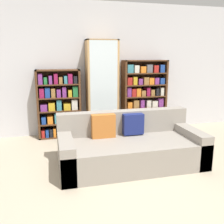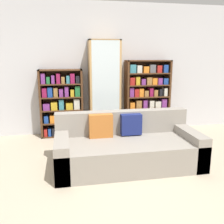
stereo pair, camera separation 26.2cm
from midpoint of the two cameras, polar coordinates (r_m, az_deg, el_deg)
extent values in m
plane|color=tan|center=(3.29, 2.55, -16.81)|extent=(16.00, 16.00, 0.00)
cube|color=silver|center=(5.34, -5.24, 9.73)|extent=(7.08, 0.06, 2.70)
cube|color=gray|center=(3.80, 2.37, -9.29)|extent=(2.13, 0.98, 0.40)
cube|color=gray|center=(4.03, 0.84, -2.24)|extent=(2.13, 0.20, 0.37)
cube|color=gray|center=(3.64, -12.54, -9.59)|extent=(0.20, 0.98, 0.52)
cube|color=gray|center=(4.14, 15.36, -6.98)|extent=(0.20, 0.98, 0.52)
cube|color=#B76628|center=(3.81, -3.96, -3.25)|extent=(0.36, 0.12, 0.36)
cube|color=navy|center=(3.92, 2.95, -2.78)|extent=(0.32, 0.12, 0.32)
cube|color=#4C2D19|center=(5.16, -17.96, 1.58)|extent=(0.04, 0.32, 1.36)
cube|color=#4C2D19|center=(5.17, -8.93, 2.06)|extent=(0.04, 0.32, 1.36)
cube|color=#4C2D19|center=(5.07, -13.83, 9.28)|extent=(0.85, 0.32, 0.02)
cube|color=#4C2D19|center=(5.31, -13.07, -5.29)|extent=(0.85, 0.32, 0.02)
cube|color=#4C2D19|center=(5.30, -13.47, 2.13)|extent=(0.85, 0.01, 1.36)
cube|color=#4C2D19|center=(5.23, -13.22, -2.42)|extent=(0.77, 0.32, 0.02)
cube|color=#4C2D19|center=(5.17, -13.37, 0.40)|extent=(0.77, 0.32, 0.02)
cube|color=#4C2D19|center=(5.12, -13.51, 3.27)|extent=(0.77, 0.32, 0.02)
cube|color=#4C2D19|center=(5.09, -13.67, 6.19)|extent=(0.77, 0.32, 0.02)
cube|color=#AD231E|center=(5.28, -16.82, -4.61)|extent=(0.06, 0.24, 0.15)
cube|color=#1E4293|center=(5.28, -15.96, -4.54)|extent=(0.06, 0.24, 0.16)
cube|color=black|center=(5.27, -15.13, -4.45)|extent=(0.06, 0.24, 0.17)
cube|color=orange|center=(5.27, -14.38, -4.39)|extent=(0.05, 0.24, 0.17)
cube|color=#237038|center=(5.27, -13.51, -4.22)|extent=(0.06, 0.24, 0.19)
cube|color=olive|center=(5.28, -12.73, -4.43)|extent=(0.06, 0.24, 0.14)
cube|color=#AD231E|center=(5.27, -11.88, -4.20)|extent=(0.05, 0.24, 0.18)
cube|color=teal|center=(5.28, -11.07, -4.32)|extent=(0.05, 0.24, 0.15)
cube|color=#1E4293|center=(5.28, -10.22, -4.06)|extent=(0.07, 0.24, 0.19)
cube|color=#AD231E|center=(5.29, -9.42, -4.24)|extent=(0.05, 0.24, 0.14)
cube|color=#1E4293|center=(5.21, -16.73, -1.73)|extent=(0.08, 0.24, 0.15)
cube|color=orange|center=(5.20, -15.36, -1.62)|extent=(0.10, 0.24, 0.15)
cube|color=teal|center=(5.19, -13.98, -1.25)|extent=(0.08, 0.24, 0.21)
cube|color=#7A3384|center=(5.20, -12.55, -1.46)|extent=(0.10, 0.24, 0.15)
cube|color=black|center=(5.20, -11.22, -1.23)|extent=(0.09, 0.24, 0.18)
cube|color=orange|center=(5.22, -9.78, -1.39)|extent=(0.09, 0.24, 0.14)
cube|color=#7A3384|center=(5.15, -16.71, 1.05)|extent=(0.13, 0.24, 0.13)
cube|color=gold|center=(5.14, -15.06, 1.28)|extent=(0.12, 0.24, 0.16)
cube|color=teal|center=(5.14, -13.47, 1.64)|extent=(0.09, 0.24, 0.21)
cube|color=gold|center=(5.15, -11.73, 1.32)|extent=(0.13, 0.24, 0.13)
cube|color=beige|center=(5.15, -10.10, 1.81)|extent=(0.11, 0.24, 0.21)
cube|color=#8E1947|center=(5.11, -17.18, 4.20)|extent=(0.09, 0.24, 0.18)
cube|color=#1E4293|center=(5.10, -15.98, 4.34)|extent=(0.09, 0.24, 0.20)
cube|color=olive|center=(5.10, -14.77, 4.33)|extent=(0.08, 0.24, 0.18)
cube|color=#7A3384|center=(5.10, -13.57, 4.26)|extent=(0.08, 0.24, 0.16)
cube|color=#7A3384|center=(5.10, -12.37, 4.56)|extent=(0.07, 0.24, 0.20)
cube|color=gold|center=(5.11, -11.11, 4.29)|extent=(0.07, 0.24, 0.14)
cube|color=#237038|center=(5.11, -9.95, 4.71)|extent=(0.10, 0.24, 0.21)
cube|color=#7A3384|center=(5.08, -17.51, 7.24)|extent=(0.08, 0.24, 0.20)
cube|color=#237038|center=(5.08, -16.41, 6.92)|extent=(0.06, 0.24, 0.14)
cube|color=#7A3384|center=(5.07, -15.37, 7.14)|extent=(0.06, 0.24, 0.16)
cube|color=#8E1947|center=(5.07, -14.23, 7.41)|extent=(0.07, 0.24, 0.20)
cube|color=olive|center=(5.07, -13.16, 7.08)|extent=(0.07, 0.24, 0.13)
cube|color=teal|center=(5.07, -12.09, 7.26)|extent=(0.06, 0.24, 0.15)
cube|color=#8E1947|center=(5.08, -11.10, 7.54)|extent=(0.08, 0.24, 0.20)
cube|color=black|center=(5.09, -9.95, 7.32)|extent=(0.07, 0.24, 0.15)
cube|color=tan|center=(5.12, -7.02, 5.30)|extent=(0.04, 0.36, 1.94)
cube|color=tan|center=(5.23, -0.51, 5.54)|extent=(0.04, 0.36, 1.94)
cube|color=tan|center=(5.14, -3.90, 16.10)|extent=(0.64, 0.36, 0.02)
cube|color=tan|center=(5.37, -3.59, -4.76)|extent=(0.64, 0.36, 0.02)
cube|color=tan|center=(5.34, -4.08, 5.66)|extent=(0.64, 0.01, 1.94)
cube|color=silver|center=(4.99, -3.37, 5.19)|extent=(0.56, 0.01, 1.92)
cube|color=tan|center=(5.28, -3.64, -1.37)|extent=(0.56, 0.32, 0.02)
cube|color=tan|center=(5.22, -3.69, 1.99)|extent=(0.56, 0.32, 0.02)
cube|color=tan|center=(5.17, -3.74, 5.43)|extent=(0.56, 0.32, 0.02)
cube|color=tan|center=(5.14, -3.79, 8.92)|extent=(0.56, 0.32, 0.02)
cube|color=tan|center=(5.13, -3.84, 12.44)|extent=(0.56, 0.32, 0.02)
cylinder|color=silver|center=(5.34, -5.81, -4.40)|extent=(0.01, 0.01, 0.07)
cone|color=silver|center=(5.32, -5.82, -3.64)|extent=(0.07, 0.07, 0.08)
cylinder|color=silver|center=(5.34, -4.69, -4.36)|extent=(0.01, 0.01, 0.07)
cone|color=silver|center=(5.32, -4.71, -3.61)|extent=(0.07, 0.07, 0.08)
cylinder|color=silver|center=(5.36, -3.60, -4.30)|extent=(0.01, 0.01, 0.07)
cone|color=silver|center=(5.34, -3.61, -3.54)|extent=(0.07, 0.07, 0.08)
cylinder|color=silver|center=(5.37, -2.50, -4.24)|extent=(0.01, 0.01, 0.07)
cone|color=silver|center=(5.35, -2.51, -3.49)|extent=(0.07, 0.07, 0.08)
cylinder|color=silver|center=(5.40, -1.44, -4.16)|extent=(0.01, 0.01, 0.07)
cone|color=silver|center=(5.38, -1.44, -3.40)|extent=(0.07, 0.07, 0.08)
cylinder|color=silver|center=(5.22, -5.93, -0.95)|extent=(0.01, 0.01, 0.09)
cone|color=silver|center=(5.20, -5.96, 0.10)|extent=(0.06, 0.06, 0.11)
cylinder|color=silver|center=(5.24, -5.02, -0.87)|extent=(0.01, 0.01, 0.09)
cone|color=silver|center=(5.22, -5.04, 0.18)|extent=(0.06, 0.06, 0.11)
cylinder|color=silver|center=(5.27, -4.11, -0.80)|extent=(0.01, 0.01, 0.09)
cone|color=silver|center=(5.24, -4.13, 0.25)|extent=(0.06, 0.06, 0.11)
cylinder|color=silver|center=(5.26, -3.15, -0.80)|extent=(0.01, 0.01, 0.09)
cone|color=silver|center=(5.24, -3.17, 0.25)|extent=(0.06, 0.06, 0.11)
cylinder|color=silver|center=(5.31, -2.31, -0.67)|extent=(0.01, 0.01, 0.09)
cone|color=silver|center=(5.29, -2.32, 0.37)|extent=(0.06, 0.06, 0.11)
cylinder|color=silver|center=(5.33, -1.41, -0.61)|extent=(0.01, 0.01, 0.09)
cone|color=silver|center=(5.31, -1.42, 0.42)|extent=(0.06, 0.06, 0.11)
cylinder|color=silver|center=(5.18, -5.95, 2.51)|extent=(0.01, 0.01, 0.09)
cone|color=silver|center=(5.16, -5.98, 3.59)|extent=(0.07, 0.07, 0.11)
cylinder|color=silver|center=(5.19, -4.81, 2.55)|extent=(0.01, 0.01, 0.09)
cone|color=silver|center=(5.17, -4.84, 3.63)|extent=(0.07, 0.07, 0.11)
cylinder|color=silver|center=(5.21, -3.71, 2.62)|extent=(0.01, 0.01, 0.09)
cone|color=silver|center=(5.20, -3.72, 3.69)|extent=(0.07, 0.07, 0.11)
cylinder|color=silver|center=(5.22, -2.57, 2.64)|extent=(0.01, 0.01, 0.09)
cone|color=silver|center=(5.20, -2.58, 3.71)|extent=(0.07, 0.07, 0.11)
cylinder|color=silver|center=(5.25, -1.48, 2.70)|extent=(0.01, 0.01, 0.09)
cone|color=silver|center=(5.23, -1.49, 3.77)|extent=(0.07, 0.07, 0.11)
cylinder|color=silver|center=(5.14, -5.65, 5.94)|extent=(0.01, 0.01, 0.08)
cone|color=silver|center=(5.13, -5.67, 6.92)|extent=(0.09, 0.09, 0.10)
cylinder|color=silver|center=(5.14, -3.71, 5.98)|extent=(0.01, 0.01, 0.08)
cone|color=silver|center=(5.13, -3.72, 6.96)|extent=(0.09, 0.09, 0.10)
cylinder|color=silver|center=(5.18, -1.85, 6.05)|extent=(0.01, 0.01, 0.08)
cone|color=silver|center=(5.17, -1.85, 7.02)|extent=(0.09, 0.09, 0.10)
cylinder|color=silver|center=(5.11, -5.72, 9.40)|extent=(0.01, 0.01, 0.07)
cone|color=silver|center=(5.10, -5.74, 10.27)|extent=(0.09, 0.09, 0.09)
cylinder|color=silver|center=(5.14, -3.81, 9.45)|extent=(0.01, 0.01, 0.07)
cone|color=silver|center=(5.14, -3.82, 10.32)|extent=(0.09, 0.09, 0.09)
cylinder|color=silver|center=(5.16, -1.87, 9.48)|extent=(0.01, 0.01, 0.07)
cone|color=silver|center=(5.15, -1.88, 10.35)|extent=(0.09, 0.09, 0.09)
cylinder|color=silver|center=(5.10, -6.20, 12.94)|extent=(0.01, 0.01, 0.07)
cone|color=silver|center=(5.10, -6.22, 13.85)|extent=(0.07, 0.07, 0.09)
cylinder|color=silver|center=(5.09, -4.99, 12.97)|extent=(0.01, 0.01, 0.07)
cone|color=silver|center=(5.09, -5.00, 13.88)|extent=(0.07, 0.07, 0.09)
cylinder|color=silver|center=(5.13, -3.85, 12.99)|extent=(0.01, 0.01, 0.07)
cone|color=silver|center=(5.13, -3.86, 13.89)|extent=(0.07, 0.07, 0.09)
cylinder|color=silver|center=(5.14, -2.67, 13.00)|extent=(0.01, 0.01, 0.07)
cone|color=silver|center=(5.14, -2.68, 13.90)|extent=(0.07, 0.07, 0.09)
cylinder|color=silver|center=(5.18, -1.58, 13.00)|extent=(0.01, 0.01, 0.07)
cone|color=silver|center=(5.18, -1.58, 13.90)|extent=(0.07, 0.07, 0.09)
cube|color=#4C2D19|center=(5.32, 1.31, 3.47)|extent=(0.04, 0.32, 1.54)
cube|color=#4C2D19|center=(5.63, 10.35, 3.78)|extent=(0.04, 0.32, 1.54)
cube|color=#4C2D19|center=(5.39, 6.14, 11.59)|extent=(0.96, 0.32, 0.02)
cube|color=#4C2D19|center=(5.63, 5.78, -3.99)|extent=(0.96, 0.32, 0.02)
cube|color=#4C2D19|center=(5.60, 5.42, 3.88)|extent=(0.96, 0.01, 1.54)
cube|color=#4C2D19|center=(5.56, 5.84, -1.42)|extent=(0.88, 0.32, 0.02)
cube|color=#4C2D19|center=(5.50, 5.90, 1.09)|extent=(0.88, 0.32, 0.02)
cube|color=#4C2D19|center=(5.46, 5.96, 3.64)|extent=(0.88, 0.32, 0.02)
cube|color=#4C2D19|center=(5.43, 6.02, 6.22)|extent=(0.88, 0.32, 0.02)
cube|color=#4C2D19|center=(5.40, 6.08, 8.84)|extent=(0.88, 0.32, 0.02)
cube|color=#5B5B60|center=(5.47, 2.09, -3.30)|extent=(0.06, 0.24, 0.18)
cube|color=black|center=(5.50, 3.05, -3.16)|extent=(0.06, 0.24, 0.19)
cube|color=#5B5B60|center=(5.54, 3.96, -3.42)|extent=(0.06, 0.24, 0.13)
cube|color=orange|center=(5.57, 4.95, -3.29)|extent=(0.08, 0.24, 0.14)
cube|color=#8E1947|center=(5.59, 5.86, -3.18)|extent=(0.06, 0.24, 0.15)
cube|color=#7A3384|center=(5.62, 6.73, -2.96)|extent=(0.07, 0.24, 0.18)
cube|color=#237038|center=(5.66, 7.62, -2.98)|extent=(0.07, 0.24, 0.16)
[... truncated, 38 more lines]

